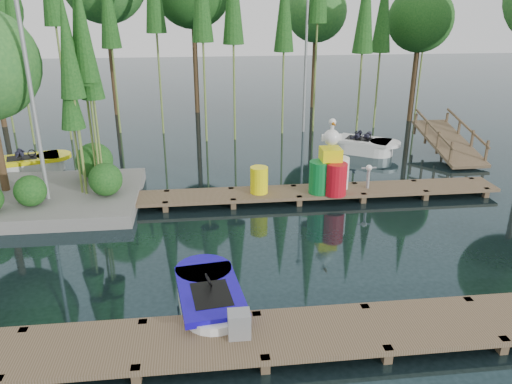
{
  "coord_description": "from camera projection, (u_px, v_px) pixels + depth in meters",
  "views": [
    {
      "loc": [
        -0.94,
        -11.89,
        5.94
      ],
      "look_at": [
        0.5,
        0.5,
        1.1
      ],
      "focal_mm": 35.0,
      "sensor_mm": 36.0,
      "label": 1
    }
  ],
  "objects": [
    {
      "name": "ground_plane",
      "position": [
        240.0,
        238.0,
        13.26
      ],
      "size": [
        90.0,
        90.0,
        0.0
      ],
      "primitive_type": "plane",
      "color": "#1B2E33"
    },
    {
      "name": "near_dock",
      "position": [
        261.0,
        337.0,
        9.01
      ],
      "size": [
        18.0,
        1.5,
        0.5
      ],
      "color": "brown",
      "rests_on": "ground"
    },
    {
      "name": "far_dock",
      "position": [
        264.0,
        194.0,
        15.6
      ],
      "size": [
        15.0,
        1.2,
        0.5
      ],
      "color": "brown",
      "rests_on": "ground"
    },
    {
      "name": "island",
      "position": [
        13.0,
        101.0,
        14.48
      ],
      "size": [
        6.2,
        4.2,
        6.75
      ],
      "color": "slate",
      "rests_on": "ground"
    },
    {
      "name": "lamp_island",
      "position": [
        27.0,
        66.0,
        13.44
      ],
      "size": [
        0.3,
        0.3,
        7.25
      ],
      "color": "gray",
      "rests_on": "ground"
    },
    {
      "name": "lamp_rear",
      "position": [
        306.0,
        39.0,
        22.34
      ],
      "size": [
        0.3,
        0.3,
        7.25
      ],
      "color": "gray",
      "rests_on": "ground"
    },
    {
      "name": "ramp",
      "position": [
        448.0,
        141.0,
        20.04
      ],
      "size": [
        1.5,
        3.94,
        1.49
      ],
      "color": "brown",
      "rests_on": "ground"
    },
    {
      "name": "boat_blue",
      "position": [
        210.0,
        300.0,
        10.06
      ],
      "size": [
        1.52,
        2.8,
        0.9
      ],
      "rotation": [
        0.0,
        0.0,
        0.13
      ],
      "color": "white",
      "rests_on": "ground"
    },
    {
      "name": "boat_yellow_far",
      "position": [
        30.0,
        164.0,
        18.23
      ],
      "size": [
        2.95,
        1.97,
        1.36
      ],
      "rotation": [
        0.0,
        0.0,
        -0.05
      ],
      "color": "white",
      "rests_on": "ground"
    },
    {
      "name": "boat_white_far",
      "position": [
        364.0,
        146.0,
        20.53
      ],
      "size": [
        2.95,
        2.52,
        1.29
      ],
      "rotation": [
        0.0,
        0.0,
        0.11
      ],
      "color": "white",
      "rests_on": "ground"
    },
    {
      "name": "utility_cabinet",
      "position": [
        239.0,
        324.0,
        8.86
      ],
      "size": [
        0.4,
        0.34,
        0.49
      ],
      "primitive_type": "cube",
      "color": "gray",
      "rests_on": "near_dock"
    },
    {
      "name": "yellow_barrel",
      "position": [
        259.0,
        180.0,
        15.41
      ],
      "size": [
        0.55,
        0.55,
        0.83
      ],
      "primitive_type": "cylinder",
      "color": "#FFF10D",
      "rests_on": "far_dock"
    },
    {
      "name": "drum_cluster",
      "position": [
        331.0,
        171.0,
        15.4
      ],
      "size": [
        1.34,
        1.23,
        2.31
      ],
      "color": "#0D752F",
      "rests_on": "far_dock"
    },
    {
      "name": "seagull_post",
      "position": [
        369.0,
        172.0,
        15.75
      ],
      "size": [
        0.48,
        0.26,
        0.77
      ],
      "color": "gray",
      "rests_on": "far_dock"
    }
  ]
}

